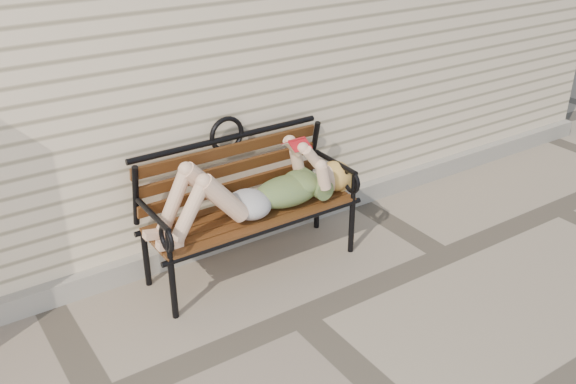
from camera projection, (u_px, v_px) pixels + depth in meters
ground at (300, 317)px, 3.91m from camera, size 80.00×80.00×0.00m
foundation_strip at (224, 238)px, 4.60m from camera, size 8.00×0.10×0.15m
garden_bench at (244, 189)px, 4.22m from camera, size 1.55×0.62×1.00m
reading_woman at (255, 191)px, 4.12m from camera, size 1.46×0.33×0.46m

